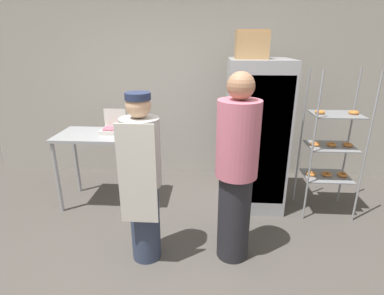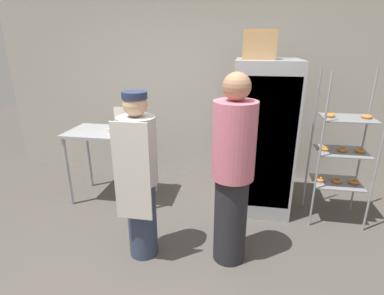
{
  "view_description": "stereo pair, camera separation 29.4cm",
  "coord_description": "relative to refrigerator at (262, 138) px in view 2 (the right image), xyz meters",
  "views": [
    {
      "loc": [
        0.25,
        -2.04,
        1.98
      ],
      "look_at": [
        0.07,
        0.73,
        1.0
      ],
      "focal_mm": 28.0,
      "sensor_mm": 36.0,
      "label": 1
    },
    {
      "loc": [
        0.54,
        -2.01,
        1.98
      ],
      "look_at": [
        0.07,
        0.73,
        1.0
      ],
      "focal_mm": 28.0,
      "sensor_mm": 36.0,
      "label": 2
    }
  ],
  "objects": [
    {
      "name": "refrigerator",
      "position": [
        0.0,
        0.0,
        0.0
      ],
      "size": [
        0.7,
        0.76,
        1.8
      ],
      "color": "#9EA0A5",
      "rests_on": "ground_plane"
    },
    {
      "name": "baking_rack",
      "position": [
        0.86,
        -0.15,
        -0.07
      ],
      "size": [
        0.59,
        0.47,
        1.71
      ],
      "color": "#93969B",
      "rests_on": "ground_plane"
    },
    {
      "name": "ground_plane",
      "position": [
        -0.79,
        -1.48,
        -0.9
      ],
      "size": [
        14.0,
        14.0,
        0.0
      ],
      "primitive_type": "plane",
      "color": "#4C4742"
    },
    {
      "name": "prep_counter",
      "position": [
        -1.87,
        -0.13,
        -0.1
      ],
      "size": [
        1.05,
        0.61,
        0.93
      ],
      "color": "#9EA0A5",
      "rests_on": "ground_plane"
    },
    {
      "name": "cardboard_storage_box",
      "position": [
        -0.12,
        -0.02,
        1.05
      ],
      "size": [
        0.35,
        0.32,
        0.3
      ],
      "color": "#A87F51",
      "rests_on": "refrigerator"
    },
    {
      "name": "blender_pitcher",
      "position": [
        -1.52,
        0.08,
        0.15
      ],
      "size": [
        0.13,
        0.13,
        0.28
      ],
      "color": "#99999E",
      "rests_on": "prep_counter"
    },
    {
      "name": "back_wall",
      "position": [
        -0.79,
        0.96,
        0.61
      ],
      "size": [
        6.4,
        0.12,
        3.02
      ],
      "primitive_type": "cube",
      "color": "#ADA89E",
      "rests_on": "ground_plane"
    },
    {
      "name": "donut_box",
      "position": [
        -1.73,
        -0.09,
        0.08
      ],
      "size": [
        0.28,
        0.23,
        0.27
      ],
      "color": "silver",
      "rests_on": "prep_counter"
    },
    {
      "name": "person_customer",
      "position": [
        -0.31,
        -1.06,
        -0.0
      ],
      "size": [
        0.37,
        0.37,
        1.76
      ],
      "color": "#232328",
      "rests_on": "ground_plane"
    },
    {
      "name": "person_baker",
      "position": [
        -1.14,
        -1.14,
        -0.07
      ],
      "size": [
        0.34,
        0.36,
        1.6
      ],
      "color": "#333D56",
      "rests_on": "ground_plane"
    }
  ]
}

